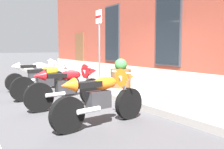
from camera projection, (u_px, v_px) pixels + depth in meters
ground_plane at (102, 97)px, 7.55m from camera, size 140.00×140.00×0.00m
sidewalk at (137, 91)px, 8.21m from camera, size 27.58×2.57×0.16m
motorcycle_white_sport at (39, 73)px, 8.94m from camera, size 0.62×2.12×1.07m
motorcycle_yellow_naked at (48, 82)px, 7.33m from camera, size 0.62×2.06×0.99m
motorcycle_red_sport at (70, 85)px, 6.19m from camera, size 0.62×2.07×1.05m
motorcycle_orange_sport at (104, 95)px, 4.81m from camera, size 0.62×2.06×1.05m
parking_sign at (99, 37)px, 8.76m from camera, size 0.36×0.07×2.59m
barrel_planter at (121, 76)px, 8.41m from camera, size 0.69×0.69×0.94m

